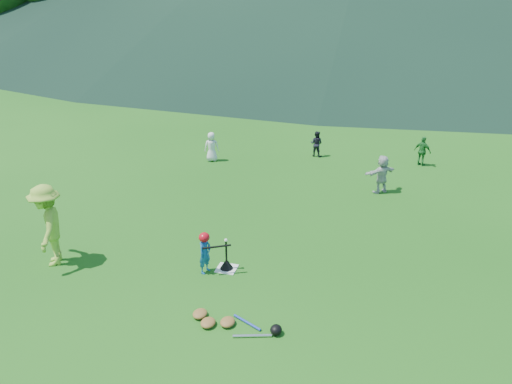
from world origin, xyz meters
TOP-DOWN VIEW (x-y plane):
  - ground at (0.00, 0.00)m, footprint 120.00×120.00m
  - home_plate at (0.00, 0.00)m, footprint 0.45×0.45m
  - baseball at (0.00, 0.00)m, footprint 0.08×0.08m
  - batter_child at (-0.42, -0.24)m, footprint 0.32×0.40m
  - adult_coach at (-3.95, -0.80)m, footprint 1.21×1.44m
  - fielder_a at (-2.94, 7.06)m, footprint 0.61×0.49m
  - fielder_b at (0.65, 8.62)m, footprint 0.53×0.45m
  - fielder_c at (4.45, 8.58)m, footprint 0.67×0.53m
  - fielder_d at (3.16, 5.62)m, footprint 1.07×1.01m
  - batting_tee at (0.00, 0.00)m, footprint 0.30×0.30m
  - batter_gear at (-0.39, -0.24)m, footprint 0.71×0.32m
  - equipment_pile at (0.66, -1.93)m, footprint 1.80×0.66m
  - outfield_fence at (0.00, 28.00)m, footprint 70.07×0.08m

SIDE VIEW (x-z plane):
  - ground at x=0.00m, z-range 0.00..0.00m
  - home_plate at x=0.00m, z-range 0.00..0.02m
  - equipment_pile at x=0.66m, z-range -0.03..0.16m
  - batting_tee at x=0.00m, z-range -0.21..0.47m
  - batter_child at x=-0.42m, z-range 0.00..0.96m
  - fielder_b at x=0.65m, z-range 0.00..0.97m
  - fielder_c at x=4.45m, z-range 0.00..1.06m
  - fielder_a at x=-2.94m, z-range 0.00..1.08m
  - fielder_d at x=3.16m, z-range 0.00..1.20m
  - outfield_fence at x=0.00m, z-range 0.03..1.36m
  - baseball at x=0.00m, z-range 0.70..0.78m
  - batter_gear at x=-0.39m, z-range 0.70..1.02m
  - adult_coach at x=-3.95m, z-range 0.00..1.93m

